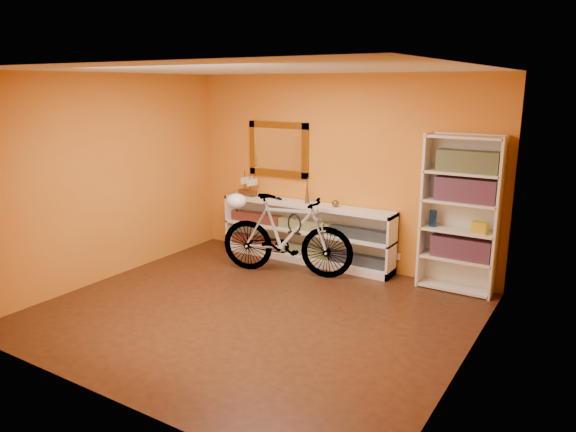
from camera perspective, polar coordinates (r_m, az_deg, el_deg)
The scene contains 24 objects.
floor at distance 6.05m, azimuth -3.56°, elevation -10.18°, with size 4.50×4.00×0.01m, color black.
ceiling at distance 5.53m, azimuth -3.97°, elevation 15.37°, with size 4.50×4.00×0.01m, color silver.
back_wall at distance 7.34m, azimuth 5.40°, elevation 4.73°, with size 4.50×0.01×2.60m, color #C8701E.
left_wall at distance 7.18m, azimuth -18.61°, elevation 3.85°, with size 0.01×4.00×2.60m, color #C8701E.
right_wall at distance 4.74m, azimuth 19.07°, elevation -1.05°, with size 0.01×4.00×2.60m, color #C8701E.
gilt_mirror at distance 7.74m, azimuth -1.04°, elevation 7.12°, with size 0.98×0.06×0.78m, color brown.
wall_socket at distance 7.22m, azimuth 11.55°, elevation -4.23°, with size 0.09×0.01×0.09m, color silver.
console_unit at distance 7.55m, azimuth 1.89°, elevation -1.77°, with size 2.60×0.35×0.85m, color silver, non-canonical shape.
cd_row_lower at distance 7.60m, azimuth 1.80°, elevation -3.65°, with size 2.50×0.13×0.14m, color black.
cd_row_upper at distance 7.50m, azimuth 1.82°, elevation -0.99°, with size 2.50×0.13×0.14m, color navy.
model_ship at distance 7.94m, azimuth -4.34°, elevation 3.52°, with size 0.32×0.12×0.38m, color #3E2311, non-canonical shape.
toy_car at distance 7.67m, azimuth -0.99°, elevation 1.77°, with size 0.00×0.00×0.00m, color black.
bronze_ornament at distance 7.40m, azimuth 2.06°, elevation 2.81°, with size 0.07×0.07×0.38m, color brown.
decorative_orb at distance 7.22m, azimuth 5.07°, elevation 1.34°, with size 0.10×0.10×0.10m, color brown.
bookcase at distance 6.68m, azimuth 17.84°, elevation 0.15°, with size 0.90×0.30×1.90m, color silver, non-canonical shape.
book_row_a at distance 6.77m, azimuth 18.00°, elevation -3.24°, with size 0.70×0.22×0.26m, color maroon.
book_row_b at distance 6.61m, azimuth 18.45°, elevation 2.66°, with size 0.70×0.22×0.28m, color maroon.
book_row_c at distance 6.56m, azimuth 18.68°, elevation 5.53°, with size 0.70×0.22×0.25m, color navy.
travel_mug at distance 6.76m, azimuth 15.19°, elevation -0.24°, with size 0.09×0.09×0.20m, color navy.
red_tin at distance 6.65m, azimuth 16.62°, elevation 5.52°, with size 0.15×0.15×0.19m, color maroon.
yellow_bag at distance 6.62m, azimuth 19.77°, elevation -1.18°, with size 0.18×0.12×0.14m, color gold.
bicycle at distance 7.02m, azimuth -0.16°, elevation -2.03°, with size 1.82×0.47×1.07m, color silver.
helmet at distance 7.15m, azimuth -5.50°, elevation 1.58°, with size 0.27×0.26×0.20m, color white.
u_lock at distance 6.94m, azimuth 0.69°, elevation -0.82°, with size 0.20×0.20×0.02m, color black.
Camera 1 is at (3.22, -4.49, 2.45)m, focal length 33.36 mm.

